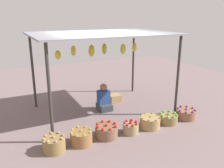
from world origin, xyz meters
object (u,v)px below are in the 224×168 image
object	(u,v)px
basket_green_chilies	(150,122)
wooden_crate_near_vendor	(115,98)
basket_limes	(81,138)
vendor_person	(104,100)
basket_purple_onions	(186,114)
basket_red_tomatoes	(107,131)
basket_green_apples	(168,119)
basket_potatoes	(54,144)
basket_red_apples	(131,128)

from	to	relation	value
basket_green_chilies	wooden_crate_near_vendor	xyz separation A→B (m)	(0.02, 1.95, -0.02)
basket_limes	wooden_crate_near_vendor	bearing A→B (deg)	47.40
wooden_crate_near_vendor	basket_green_chilies	bearing A→B (deg)	-90.50
vendor_person	basket_purple_onions	world-z (taller)	vendor_person
basket_purple_onions	basket_red_tomatoes	bearing A→B (deg)	179.15
basket_green_apples	basket_purple_onions	xyz separation A→B (m)	(0.60, 0.01, 0.01)
basket_limes	basket_green_chilies	distance (m)	1.76
basket_limes	basket_red_tomatoes	bearing A→B (deg)	2.76
basket_potatoes	wooden_crate_near_vendor	xyz separation A→B (m)	(2.36, 1.94, -0.03)
basket_potatoes	basket_purple_onions	bearing A→B (deg)	0.15
basket_green_chilies	vendor_person	bearing A→B (deg)	109.47
basket_red_tomatoes	basket_green_chilies	world-z (taller)	basket_red_tomatoes
basket_potatoes	basket_purple_onions	world-z (taller)	basket_potatoes
basket_potatoes	basket_green_chilies	distance (m)	2.34
basket_red_tomatoes	basket_potatoes	bearing A→B (deg)	-177.91
basket_green_apples	basket_green_chilies	bearing A→B (deg)	-179.23
basket_green_apples	basket_limes	bearing A→B (deg)	179.71
basket_green_chilies	basket_purple_onions	distance (m)	1.17
basket_potatoes	basket_purple_onions	size ratio (longest dim) A/B	0.89
basket_limes	basket_green_apples	world-z (taller)	basket_limes
basket_green_chilies	basket_purple_onions	size ratio (longest dim) A/B	0.96
basket_red_apples	basket_purple_onions	distance (m)	1.74
vendor_person	basket_green_apples	bearing A→B (deg)	-53.89
basket_red_tomatoes	basket_purple_onions	xyz separation A→B (m)	(2.32, -0.03, -0.02)
basket_purple_onions	wooden_crate_near_vendor	bearing A→B (deg)	120.91
basket_green_apples	basket_potatoes	bearing A→B (deg)	-179.95
vendor_person	basket_green_apples	world-z (taller)	vendor_person
basket_green_chilies	basket_green_apples	world-z (taller)	basket_green_chilies
basket_potatoes	wooden_crate_near_vendor	distance (m)	3.05
vendor_person	wooden_crate_near_vendor	bearing A→B (deg)	36.75
basket_red_tomatoes	basket_purple_onions	size ratio (longest dim) A/B	1.00
basket_red_tomatoes	wooden_crate_near_vendor	xyz separation A→B (m)	(1.17, 1.90, -0.02)
basket_potatoes	basket_limes	xyz separation A→B (m)	(0.58, 0.01, -0.00)
vendor_person	basket_potatoes	distance (m)	2.36
basket_green_chilies	wooden_crate_near_vendor	distance (m)	1.95
basket_green_chilies	basket_purple_onions	bearing A→B (deg)	0.70
basket_potatoes	basket_green_apples	world-z (taller)	basket_potatoes
basket_red_apples	basket_green_chilies	distance (m)	0.57
basket_limes	basket_red_tomatoes	size ratio (longest dim) A/B	0.92
vendor_person	basket_red_tomatoes	bearing A→B (deg)	-112.32
basket_limes	basket_purple_onions	xyz separation A→B (m)	(2.93, -0.01, -0.02)
vendor_person	basket_red_apples	world-z (taller)	vendor_person
basket_limes	basket_green_apples	size ratio (longest dim) A/B	0.99
basket_potatoes	basket_red_tomatoes	bearing A→B (deg)	2.09
basket_green_apples	wooden_crate_near_vendor	distance (m)	2.02
basket_limes	basket_potatoes	bearing A→B (deg)	-178.61
vendor_person	basket_green_apples	xyz separation A→B (m)	(1.11, -1.52, -0.18)
basket_potatoes	basket_limes	world-z (taller)	basket_potatoes
basket_red_tomatoes	wooden_crate_near_vendor	bearing A→B (deg)	58.44
basket_red_tomatoes	basket_red_apples	bearing A→B (deg)	-8.30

